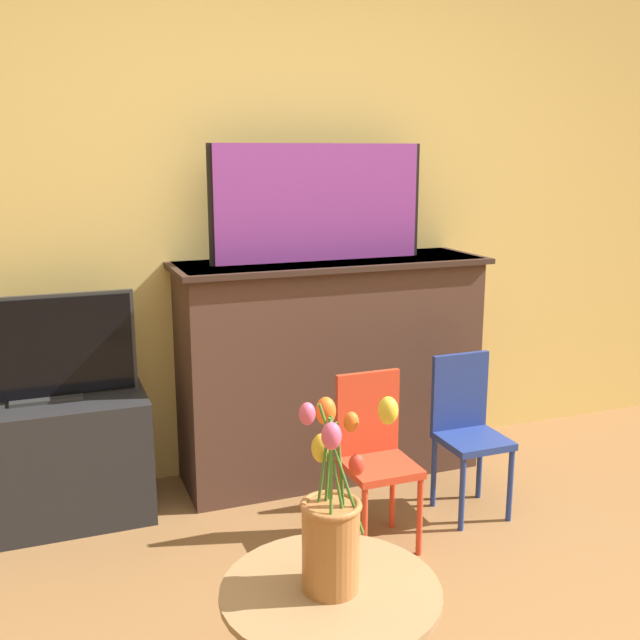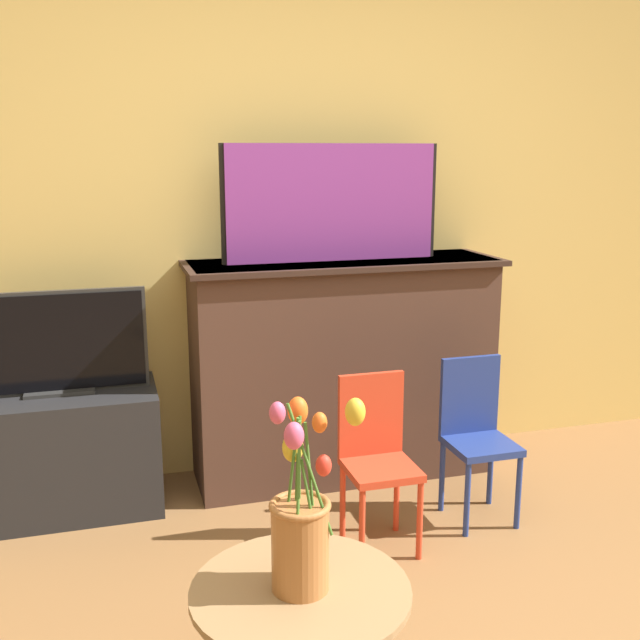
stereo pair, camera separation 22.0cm
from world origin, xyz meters
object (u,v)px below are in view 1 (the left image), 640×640
chair_red (374,450)px  chair_blue (467,425)px  painting (319,203)px  tv_monitor (42,350)px  vase_tulips (332,525)px

chair_red → chair_blue: bearing=12.4°
painting → chair_red: bearing=-92.2°
tv_monitor → chair_blue: size_ratio=1.09×
painting → chair_red: painting is taller
painting → tv_monitor: 1.35m
tv_monitor → vase_tulips: tv_monitor is taller
vase_tulips → painting: bearing=70.3°
vase_tulips → chair_red: bearing=58.9°
painting → chair_red: 1.16m
painting → chair_blue: painting is taller
tv_monitor → chair_blue: bearing=-18.1°
chair_blue → chair_red: bearing=-167.6°
tv_monitor → chair_red: size_ratio=1.09×
painting → vase_tulips: size_ratio=1.93×
chair_red → chair_blue: 0.50m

